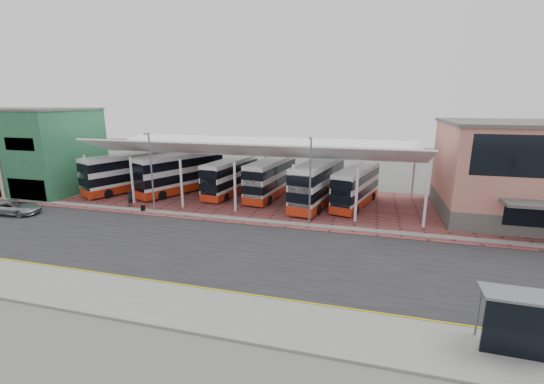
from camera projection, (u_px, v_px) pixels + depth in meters
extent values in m
plane|color=#51534D|center=(269.00, 250.00, 27.82)|extent=(140.00, 140.00, 0.00)
cube|color=black|center=(266.00, 255.00, 26.88)|extent=(120.00, 14.00, 0.02)
cube|color=brown|center=(319.00, 206.00, 39.46)|extent=(72.00, 16.00, 0.06)
cube|color=slate|center=(224.00, 313.00, 19.39)|extent=(120.00, 4.00, 0.14)
cube|color=slate|center=(287.00, 223.00, 33.61)|extent=(120.00, 0.80, 0.14)
cube|color=#BDAA00|center=(237.00, 295.00, 21.27)|extent=(120.00, 0.12, 0.01)
cube|color=#BDAA00|center=(239.00, 293.00, 21.55)|extent=(120.00, 0.12, 0.01)
cylinder|color=silver|center=(87.00, 178.00, 41.29)|extent=(0.26, 0.26, 5.20)
cylinder|color=silver|center=(144.00, 164.00, 51.65)|extent=(0.26, 0.26, 4.60)
cylinder|color=silver|center=(132.00, 181.00, 39.75)|extent=(0.26, 0.26, 5.20)
cylinder|color=silver|center=(182.00, 166.00, 50.11)|extent=(0.26, 0.26, 4.60)
cylinder|color=silver|center=(181.00, 184.00, 38.21)|extent=(0.26, 0.26, 5.20)
cylinder|color=silver|center=(222.00, 168.00, 48.58)|extent=(0.26, 0.26, 4.60)
cylinder|color=silver|center=(235.00, 187.00, 36.68)|extent=(0.26, 0.26, 5.20)
cylinder|color=silver|center=(265.00, 171.00, 47.04)|extent=(0.26, 0.26, 4.60)
cylinder|color=silver|center=(293.00, 191.00, 35.14)|extent=(0.26, 0.26, 5.20)
cylinder|color=silver|center=(311.00, 173.00, 45.50)|extent=(0.26, 0.26, 4.60)
cylinder|color=silver|center=(356.00, 195.00, 33.60)|extent=(0.26, 0.26, 5.20)
cylinder|color=silver|center=(361.00, 176.00, 43.97)|extent=(0.26, 0.26, 4.60)
cylinder|color=silver|center=(426.00, 200.00, 32.07)|extent=(0.26, 0.26, 5.20)
cylinder|color=silver|center=(413.00, 178.00, 42.43)|extent=(0.26, 0.26, 4.60)
cube|color=white|center=(242.00, 150.00, 37.88)|extent=(37.00, 4.95, 1.95)
cube|color=white|center=(258.00, 146.00, 43.17)|extent=(37.00, 7.12, 1.43)
cube|color=#504E4B|center=(539.00, 210.00, 34.81)|extent=(18.00, 12.00, 1.80)
cube|color=#2A6840|center=(59.00, 152.00, 44.58)|extent=(6.20, 10.00, 10.00)
cube|color=black|center=(28.00, 189.00, 40.87)|extent=(5.20, 0.20, 2.40)
cube|color=black|center=(20.00, 144.00, 39.63)|extent=(4.00, 0.20, 1.40)
cube|color=#504E4B|center=(52.00, 109.00, 43.33)|extent=(6.40, 10.20, 0.25)
cube|color=#BEAF99|center=(17.00, 150.00, 46.24)|extent=(6.20, 10.00, 10.00)
cube|color=#504E4B|center=(10.00, 109.00, 45.00)|extent=(6.40, 10.20, 0.25)
cylinder|color=slate|center=(152.00, 174.00, 36.33)|extent=(0.16, 0.16, 8.00)
cube|color=slate|center=(147.00, 134.00, 35.07)|extent=(0.15, 0.90, 0.15)
cylinder|color=slate|center=(310.00, 183.00, 32.23)|extent=(0.16, 0.16, 8.00)
cube|color=slate|center=(311.00, 138.00, 30.97)|extent=(0.15, 0.90, 0.15)
cube|color=silver|center=(129.00, 171.00, 45.44)|extent=(6.64, 11.33, 4.38)
cube|color=#B32910|center=(130.00, 185.00, 45.88)|extent=(6.70, 11.39, 0.92)
cube|color=black|center=(129.00, 175.00, 45.56)|extent=(6.70, 11.39, 0.97)
cube|color=black|center=(128.00, 162.00, 45.16)|extent=(6.70, 11.39, 0.97)
cube|color=black|center=(84.00, 180.00, 41.21)|extent=(2.16, 0.97, 3.67)
cylinder|color=black|center=(97.00, 190.00, 43.92)|extent=(0.65, 1.05, 1.02)
cylinder|color=black|center=(108.00, 194.00, 42.41)|extent=(0.65, 1.05, 1.02)
cylinder|color=black|center=(149.00, 180.00, 49.42)|extent=(0.65, 1.05, 1.02)
cylinder|color=black|center=(160.00, 183.00, 47.91)|extent=(0.65, 1.05, 1.02)
cube|color=silver|center=(181.00, 172.00, 44.66)|extent=(7.14, 11.68, 4.54)
cube|color=#B32910|center=(181.00, 187.00, 45.11)|extent=(7.19, 11.74, 0.95)
cube|color=black|center=(181.00, 176.00, 44.77)|extent=(7.19, 11.74, 1.00)
cube|color=black|center=(180.00, 162.00, 44.36)|extent=(7.19, 11.74, 1.00)
cube|color=black|center=(138.00, 180.00, 40.37)|extent=(2.21, 1.06, 3.80)
cylinder|color=black|center=(149.00, 192.00, 43.17)|extent=(0.70, 1.08, 1.06)
cylinder|color=black|center=(162.00, 195.00, 41.55)|extent=(0.70, 1.08, 1.06)
cylinder|color=black|center=(198.00, 181.00, 48.74)|extent=(0.70, 1.08, 1.06)
cylinder|color=black|center=(211.00, 184.00, 47.12)|extent=(0.70, 1.08, 1.06)
cube|color=silver|center=(231.00, 176.00, 43.91)|extent=(3.61, 10.36, 3.97)
cube|color=#B32910|center=(231.00, 189.00, 44.31)|extent=(3.65, 10.40, 0.83)
cube|color=black|center=(231.00, 179.00, 44.01)|extent=(3.65, 10.40, 0.88)
cube|color=black|center=(231.00, 167.00, 43.65)|extent=(3.65, 10.40, 0.88)
cube|color=black|center=(208.00, 185.00, 39.44)|extent=(2.07, 0.36, 3.32)
cylinder|color=black|center=(209.00, 195.00, 41.87)|extent=(0.38, 0.95, 0.92)
cylinder|color=black|center=(226.00, 197.00, 41.00)|extent=(0.38, 0.95, 0.92)
cylinder|color=black|center=(236.00, 184.00, 47.68)|extent=(0.38, 0.95, 0.92)
cylinder|color=black|center=(251.00, 185.00, 46.81)|extent=(0.38, 0.95, 0.92)
cube|color=silver|center=(271.00, 177.00, 42.73)|extent=(3.63, 10.81, 4.14)
cube|color=#B32910|center=(271.00, 191.00, 43.14)|extent=(3.67, 10.85, 0.87)
cube|color=black|center=(271.00, 181.00, 42.84)|extent=(3.67, 10.85, 0.92)
cube|color=black|center=(271.00, 168.00, 42.46)|extent=(3.67, 10.85, 0.92)
cube|color=black|center=(252.00, 187.00, 38.03)|extent=(2.16, 0.35, 3.47)
cylinder|color=black|center=(250.00, 198.00, 40.57)|extent=(0.38, 0.99, 0.96)
cylinder|color=black|center=(269.00, 200.00, 39.69)|extent=(0.38, 0.99, 0.96)
cylinder|color=black|center=(272.00, 185.00, 46.66)|extent=(0.38, 0.99, 0.96)
cylinder|color=black|center=(290.00, 187.00, 45.79)|extent=(0.38, 0.99, 0.96)
cube|color=silver|center=(318.00, 182.00, 39.34)|extent=(4.52, 11.71, 4.47)
cube|color=#B32910|center=(318.00, 198.00, 39.78)|extent=(4.57, 11.75, 0.94)
cube|color=black|center=(318.00, 186.00, 39.45)|extent=(4.57, 11.75, 0.99)
cube|color=black|center=(318.00, 171.00, 39.05)|extent=(4.57, 11.75, 0.99)
cube|color=black|center=(299.00, 195.00, 34.39)|extent=(2.32, 0.50, 3.74)
cylinder|color=black|center=(294.00, 207.00, 37.15)|extent=(0.46, 1.07, 1.04)
cylinder|color=black|center=(318.00, 210.00, 36.07)|extent=(0.46, 1.07, 1.04)
cylinder|color=black|center=(317.00, 191.00, 43.57)|extent=(0.46, 1.07, 1.04)
cylinder|color=black|center=(338.00, 193.00, 42.49)|extent=(0.46, 1.07, 1.04)
cube|color=silver|center=(356.00, 186.00, 39.03)|extent=(4.69, 10.15, 3.87)
cube|color=#B32910|center=(355.00, 200.00, 39.41)|extent=(4.74, 10.19, 0.81)
cube|color=black|center=(356.00, 189.00, 39.13)|extent=(4.74, 10.19, 0.86)
cube|color=black|center=(357.00, 176.00, 38.78)|extent=(4.74, 10.19, 0.86)
cube|color=black|center=(341.00, 197.00, 34.93)|extent=(1.98, 0.60, 3.24)
cylinder|color=black|center=(335.00, 207.00, 37.33)|extent=(0.47, 0.93, 0.90)
cylinder|color=black|center=(357.00, 210.00, 36.24)|extent=(0.47, 0.93, 0.90)
cylinder|color=black|center=(354.00, 194.00, 42.65)|extent=(0.47, 0.93, 0.90)
cylinder|color=black|center=(373.00, 196.00, 41.56)|extent=(0.47, 0.93, 0.90)
imported|color=#999BA0|center=(15.00, 207.00, 36.44)|extent=(5.31, 2.84, 1.42)
imported|color=black|center=(130.00, 198.00, 38.87)|extent=(0.53, 0.71, 1.76)
cube|color=black|center=(143.00, 208.00, 37.23)|extent=(0.37, 0.26, 0.63)
cube|color=black|center=(524.00, 331.00, 15.62)|extent=(3.15, 0.20, 2.62)
cube|color=slate|center=(524.00, 296.00, 15.87)|extent=(3.39, 1.66, 0.13)
cylinder|color=slate|center=(478.00, 310.00, 17.19)|extent=(0.11, 0.11, 2.62)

